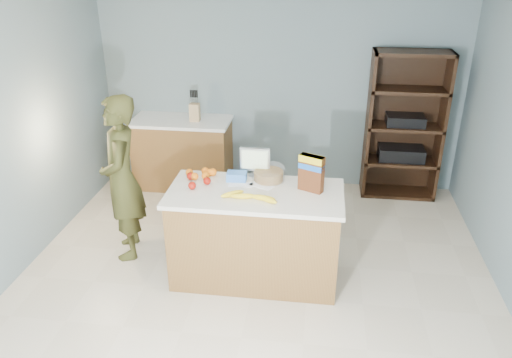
# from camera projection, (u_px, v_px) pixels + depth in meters

# --- Properties ---
(floor) EXTENTS (4.50, 5.00, 0.02)m
(floor) POSITION_uv_depth(u_px,v_px,m) (251.00, 295.00, 4.52)
(floor) COLOR beige
(floor) RESTS_ON ground
(walls) EXTENTS (4.52, 5.02, 2.51)m
(walls) POSITION_uv_depth(u_px,v_px,m) (250.00, 121.00, 3.83)
(walls) COLOR slate
(walls) RESTS_ON ground
(counter_peninsula) EXTENTS (1.56, 0.76, 0.90)m
(counter_peninsula) POSITION_uv_depth(u_px,v_px,m) (255.00, 238.00, 4.62)
(counter_peninsula) COLOR brown
(counter_peninsula) RESTS_ON ground
(back_cabinet) EXTENTS (1.24, 0.62, 0.90)m
(back_cabinet) POSITION_uv_depth(u_px,v_px,m) (183.00, 153.00, 6.45)
(back_cabinet) COLOR brown
(back_cabinet) RESTS_ON ground
(shelving_unit) EXTENTS (0.90, 0.40, 1.80)m
(shelving_unit) POSITION_uv_depth(u_px,v_px,m) (403.00, 128.00, 6.08)
(shelving_unit) COLOR black
(shelving_unit) RESTS_ON ground
(person) EXTENTS (0.57, 0.70, 1.65)m
(person) POSITION_uv_depth(u_px,v_px,m) (122.00, 179.00, 4.83)
(person) COLOR #393A18
(person) RESTS_ON ground
(knife_block) EXTENTS (0.12, 0.10, 0.31)m
(knife_block) POSITION_uv_depth(u_px,v_px,m) (195.00, 112.00, 6.17)
(knife_block) COLOR tan
(knife_block) RESTS_ON back_cabinet
(envelopes) EXTENTS (0.43, 0.20, 0.00)m
(envelopes) POSITION_uv_depth(u_px,v_px,m) (251.00, 185.00, 4.53)
(envelopes) COLOR white
(envelopes) RESTS_ON counter_peninsula
(bananas) EXTENTS (0.52, 0.22, 0.05)m
(bananas) POSITION_uv_depth(u_px,v_px,m) (251.00, 197.00, 4.27)
(bananas) COLOR yellow
(bananas) RESTS_ON counter_peninsula
(apples) EXTENTS (0.25, 0.27, 0.07)m
(apples) POSITION_uv_depth(u_px,v_px,m) (197.00, 181.00, 4.53)
(apples) COLOR #981208
(apples) RESTS_ON counter_peninsula
(oranges) EXTENTS (0.29, 0.20, 0.07)m
(oranges) POSITION_uv_depth(u_px,v_px,m) (203.00, 174.00, 4.67)
(oranges) COLOR orange
(oranges) RESTS_ON counter_peninsula
(blue_carton) EXTENTS (0.18, 0.12, 0.08)m
(blue_carton) POSITION_uv_depth(u_px,v_px,m) (237.00, 176.00, 4.61)
(blue_carton) COLOR blue
(blue_carton) RESTS_ON counter_peninsula
(salad_bowl) EXTENTS (0.30, 0.30, 0.13)m
(salad_bowl) POSITION_uv_depth(u_px,v_px,m) (269.00, 174.00, 4.61)
(salad_bowl) COLOR #267219
(salad_bowl) RESTS_ON counter_peninsula
(tv) EXTENTS (0.28, 0.12, 0.28)m
(tv) POSITION_uv_depth(u_px,v_px,m) (255.00, 161.00, 4.65)
(tv) COLOR silver
(tv) RESTS_ON counter_peninsula
(cereal_box) EXTENTS (0.24, 0.17, 0.33)m
(cereal_box) POSITION_uv_depth(u_px,v_px,m) (311.00, 171.00, 4.35)
(cereal_box) COLOR #592B14
(cereal_box) RESTS_ON counter_peninsula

